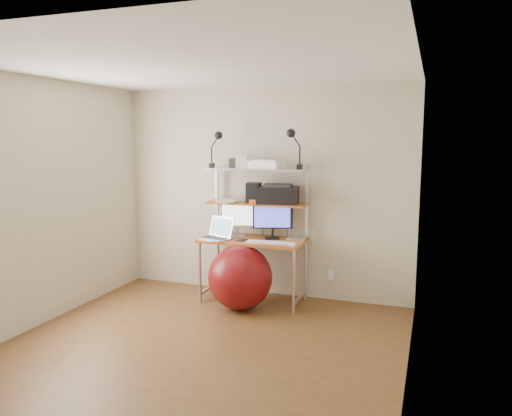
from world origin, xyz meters
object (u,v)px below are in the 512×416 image
Objects in this scene: laptop at (218,234)px; printer at (278,194)px; monitor_black at (273,219)px; monitor_silver at (238,216)px; exercise_ball at (240,277)px.

printer is (0.64, 0.25, 0.46)m from laptop.
laptop is at bearing -179.75° from monitor_black.
monitor_silver is 0.75m from exercise_ball.
laptop is 0.85× the size of printer.
laptop is 0.59m from exercise_ball.
printer reaches higher than laptop.
laptop is at bearing -147.71° from monitor_silver.
monitor_silver is 0.87× the size of printer.
monitor_black reaches higher than exercise_ball.
laptop reaches higher than exercise_ball.
laptop is (-0.59, -0.21, -0.18)m from monitor_black.
monitor_black is 0.90× the size of printer.
monitor_silver is at bearing 175.66° from printer.
exercise_ball is at bearing -7.10° from laptop.
laptop is at bearing 150.47° from exercise_ball.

